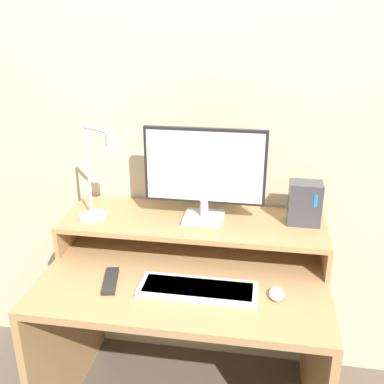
# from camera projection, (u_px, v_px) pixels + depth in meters

# --- Properties ---
(wall_back) EXTENTS (6.00, 0.05, 2.50)m
(wall_back) POSITION_uv_depth(u_px,v_px,m) (202.00, 118.00, 1.97)
(wall_back) COLOR beige
(wall_back) RESTS_ON ground_plane
(desk) EXTENTS (1.11, 0.74, 0.72)m
(desk) POSITION_uv_depth(u_px,v_px,m) (186.00, 315.00, 1.88)
(desk) COLOR #A87F51
(desk) RESTS_ON ground_plane
(monitor_shelf) EXTENTS (1.11, 0.37, 0.14)m
(monitor_shelf) POSITION_uv_depth(u_px,v_px,m) (194.00, 224.00, 1.92)
(monitor_shelf) COLOR #A87F51
(monitor_shelf) RESTS_ON desk
(monitor) EXTENTS (0.50, 0.15, 0.40)m
(monitor) POSITION_uv_depth(u_px,v_px,m) (205.00, 172.00, 1.84)
(monitor) COLOR #BCBCC1
(monitor) RESTS_ON monitor_shelf
(desk_lamp) EXTENTS (0.22, 0.17, 0.40)m
(desk_lamp) POSITION_uv_depth(u_px,v_px,m) (97.00, 183.00, 1.83)
(desk_lamp) COLOR silver
(desk_lamp) RESTS_ON monitor_shelf
(router_dock) EXTENTS (0.13, 0.10, 0.18)m
(router_dock) POSITION_uv_depth(u_px,v_px,m) (305.00, 203.00, 1.85)
(router_dock) COLOR #3D3D42
(router_dock) RESTS_ON monitor_shelf
(keyboard) EXTENTS (0.44, 0.15, 0.02)m
(keyboard) POSITION_uv_depth(u_px,v_px,m) (198.00, 289.00, 1.66)
(keyboard) COLOR silver
(keyboard) RESTS_ON desk
(mouse) EXTENTS (0.06, 0.08, 0.03)m
(mouse) POSITION_uv_depth(u_px,v_px,m) (277.00, 294.00, 1.62)
(mouse) COLOR white
(mouse) RESTS_ON desk
(remote_control) EXTENTS (0.09, 0.18, 0.02)m
(remote_control) POSITION_uv_depth(u_px,v_px,m) (110.00, 281.00, 1.71)
(remote_control) COLOR black
(remote_control) RESTS_ON desk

